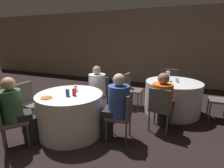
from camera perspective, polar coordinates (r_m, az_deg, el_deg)
name	(u,v)px	position (r m, az deg, el deg)	size (l,w,h in m)	color
ground_plane	(73,132)	(3.53, -12.55, -15.09)	(16.00, 16.00, 0.00)	black
wall_back	(136,47)	(7.07, 7.72, 11.88)	(16.00, 0.06, 2.80)	gray
table_near	(71,113)	(3.39, -13.31, -9.23)	(1.20, 1.20, 0.76)	white
table_far	(172,97)	(4.39, 19.11, -4.11)	(1.27, 1.27, 0.76)	silver
chair_near_west	(28,99)	(3.98, -25.62, -4.49)	(0.41, 0.41, 0.86)	#59514C
chair_near_north	(99,92)	(4.10, -4.13, -2.48)	(0.44, 0.44, 0.86)	#59514C
chair_near_southwest	(7,118)	(3.24, -31.09, -9.42)	(0.56, 0.56, 0.86)	#59514C
chair_near_east	(124,112)	(2.99, 3.89, -9.15)	(0.45, 0.44, 0.86)	#59514C
chair_far_south	(160,106)	(3.38, 15.46, -6.84)	(0.45, 0.46, 0.86)	#59514C
chair_far_north	(171,81)	(5.35, 18.81, 0.86)	(0.44, 0.45, 0.86)	#59514C
chair_far_west	(130,87)	(4.53, 6.04, -0.84)	(0.41, 0.41, 0.86)	#59514C
person_orange_shirt	(163,100)	(3.49, 16.22, -5.05)	(0.41, 0.53, 1.13)	black
person_blue_shirt	(115,107)	(2.99, 1.05, -7.37)	(0.52, 0.38, 1.18)	#282828
person_white_shirt	(96,90)	(3.96, -5.31, -2.07)	(0.39, 0.53, 1.14)	#33384C
person_green_jacket	(18,112)	(3.22, -28.28, -8.13)	(0.43, 0.45, 1.17)	#282828
pizza_plate_near	(46,98)	(3.13, -20.64, -4.26)	(0.22, 0.22, 0.02)	white
soda_can_red	(74,92)	(3.12, -12.25, -2.65)	(0.07, 0.07, 0.12)	red
soda_can_blue	(68,93)	(3.11, -14.32, -2.83)	(0.07, 0.07, 0.12)	#1E38A5
soda_can_silver	(76,88)	(3.37, -11.75, -1.31)	(0.07, 0.07, 0.12)	silver
bottle_far	(168,76)	(4.31, 17.74, 2.50)	(0.09, 0.09, 0.23)	white
cup_far	(177,80)	(4.26, 20.45, 1.18)	(0.07, 0.07, 0.09)	silver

